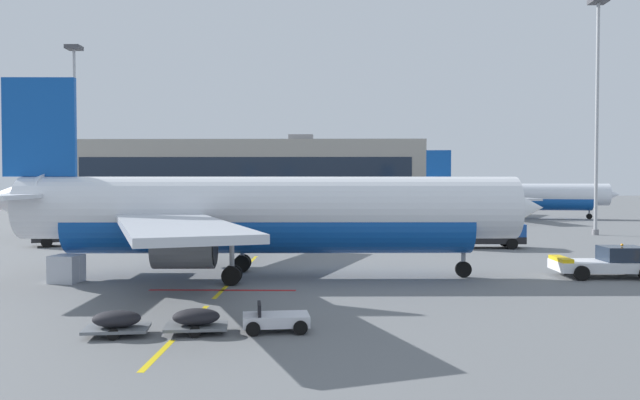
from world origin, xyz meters
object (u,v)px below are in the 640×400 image
object	(u,v)px
airliner_foreground	(260,213)
baggage_train	(197,320)
pushback_tug	(608,263)
airliner_mid_left	(156,200)
apron_light_mast_far	(597,89)
catering_truck	(70,228)
uld_cargo_container	(67,269)
ground_power_truck	(480,229)
airliner_far_center	(515,196)
apron_light_mast_near	(75,114)

from	to	relation	value
airliner_foreground	baggage_train	bearing A→B (deg)	-93.51
airliner_foreground	pushback_tug	xyz separation A→B (m)	(21.41, 0.60, -3.05)
airliner_mid_left	apron_light_mast_far	bearing A→B (deg)	-4.61
catering_truck	baggage_train	xyz separation A→B (m)	(18.79, -33.06, -1.12)
airliner_foreground	catering_truck	world-z (taller)	airliner_foreground
airliner_foreground	uld_cargo_container	distance (m)	11.76
airliner_mid_left	ground_power_truck	xyz separation A→B (m)	(33.78, -17.59, -2.07)
ground_power_truck	uld_cargo_container	size ratio (longest dim) A/B	3.90
ground_power_truck	apron_light_mast_far	distance (m)	25.24
pushback_tug	airliner_mid_left	xyz separation A→B (m)	(-37.66, 34.44, 2.81)
catering_truck	airliner_far_center	bearing A→B (deg)	38.54
catering_truck	ground_power_truck	bearing A→B (deg)	-2.18
pushback_tug	apron_light_mast_near	distance (m)	64.68
catering_truck	ground_power_truck	distance (m)	37.21
airliner_foreground	pushback_tug	world-z (taller)	airliner_foreground
baggage_train	apron_light_mast_near	size ratio (longest dim) A/B	0.38
pushback_tug	uld_cargo_container	size ratio (longest dim) A/B	3.34
pushback_tug	ground_power_truck	xyz separation A→B (m)	(-3.89, 16.85, 0.74)
airliner_far_center	catering_truck	world-z (taller)	airliner_far_center
apron_light_mast_far	uld_cargo_container	bearing A→B (deg)	-143.32
airliner_mid_left	baggage_train	xyz separation A→B (m)	(15.38, -49.23, -3.19)
pushback_tug	apron_light_mast_near	world-z (taller)	apron_light_mast_near
airliner_mid_left	apron_light_mast_near	distance (m)	16.60
catering_truck	apron_light_mast_far	size ratio (longest dim) A/B	0.29
airliner_far_center	airliner_mid_left	bearing A→B (deg)	-152.34
ground_power_truck	apron_light_mast_far	size ratio (longest dim) A/B	0.27
airliner_mid_left	catering_truck	distance (m)	16.66
airliner_foreground	baggage_train	xyz separation A→B (m)	(-0.87, -14.19, -3.42)
ground_power_truck	uld_cargo_container	bearing A→B (deg)	-145.80
airliner_foreground	uld_cargo_container	size ratio (longest dim) A/B	19.31
ground_power_truck	baggage_train	distance (m)	36.62
airliner_mid_left	baggage_train	size ratio (longest dim) A/B	3.25
airliner_foreground	apron_light_mast_near	size ratio (longest dim) A/B	1.52
pushback_tug	catering_truck	size ratio (longest dim) A/B	0.82
airliner_mid_left	uld_cargo_container	bearing A→B (deg)	-82.16
ground_power_truck	apron_light_mast_far	world-z (taller)	apron_light_mast_far
pushback_tug	airliner_foreground	bearing A→B (deg)	-178.41
airliner_far_center	ground_power_truck	size ratio (longest dim) A/B	4.39
baggage_train	apron_light_mast_far	bearing A→B (deg)	52.96
airliner_mid_left	apron_light_mast_near	size ratio (longest dim) A/B	1.24
pushback_tug	baggage_train	bearing A→B (deg)	-146.42
apron_light_mast_near	apron_light_mast_far	world-z (taller)	apron_light_mast_far
airliner_mid_left	uld_cargo_container	distance (m)	37.54
airliner_foreground	pushback_tug	bearing A→B (deg)	1.59
airliner_far_center	uld_cargo_container	world-z (taller)	airliner_far_center
baggage_train	uld_cargo_container	bearing A→B (deg)	130.20
ground_power_truck	baggage_train	size ratio (longest dim) A/B	0.81
airliner_foreground	apron_light_mast_near	world-z (taller)	apron_light_mast_near
airliner_foreground	apron_light_mast_near	distance (m)	50.05
airliner_mid_left	airliner_far_center	size ratio (longest dim) A/B	0.92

